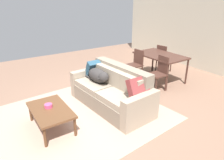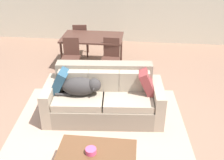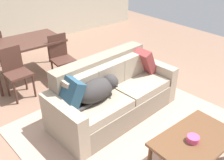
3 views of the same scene
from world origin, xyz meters
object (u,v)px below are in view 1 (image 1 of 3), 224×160
object	(u,v)px
throw_pillow_by_left_arm	(95,69)
dining_chair_far_left	(163,57)
couch	(112,91)
dog_on_left_cushion	(99,76)
coffee_table	(51,111)
throw_pillow_by_right_arm	(139,88)
dining_table	(160,57)
bowl_on_coffee_table	(48,106)
dining_chair_near_left	(136,63)
dining_chair_near_right	(159,72)

from	to	relation	value
throw_pillow_by_left_arm	dining_chair_far_left	size ratio (longest dim) A/B	0.48
couch	dining_chair_far_left	xyz separation A→B (m)	(-0.98, 2.64, 0.14)
dog_on_left_cushion	coffee_table	world-z (taller)	dog_on_left_cushion
dog_on_left_cushion	throw_pillow_by_right_arm	distance (m)	1.13
couch	dining_table	world-z (taller)	couch
bowl_on_coffee_table	dining_chair_near_left	xyz separation A→B (m)	(-0.98, 2.91, 0.05)
coffee_table	bowl_on_coffee_table	distance (m)	0.11
couch	dining_chair_near_left	bearing A→B (deg)	118.26
bowl_on_coffee_table	throw_pillow_by_right_arm	bearing A→B (deg)	65.22
couch	throw_pillow_by_left_arm	size ratio (longest dim) A/B	4.92
throw_pillow_by_left_arm	throw_pillow_by_right_arm	bearing A→B (deg)	4.66
couch	dining_chair_far_left	distance (m)	2.82
dining_chair_near_right	dining_chair_far_left	world-z (taller)	dining_chair_near_right
throw_pillow_by_left_arm	throw_pillow_by_right_arm	size ratio (longest dim) A/B	0.99
dog_on_left_cushion	dining_chair_near_right	size ratio (longest dim) A/B	0.86
dog_on_left_cushion	throw_pillow_by_right_arm	bearing A→B (deg)	7.94
bowl_on_coffee_table	dining_chair_near_right	xyz separation A→B (m)	(-0.08, 2.96, 0.05)
throw_pillow_by_left_arm	throw_pillow_by_right_arm	xyz separation A→B (m)	(1.50, 0.12, 0.00)
throw_pillow_by_right_arm	dining_chair_far_left	distance (m)	3.06
dining_chair_far_left	throw_pillow_by_right_arm	bearing A→B (deg)	116.94
couch	coffee_table	world-z (taller)	couch
throw_pillow_by_left_arm	dog_on_left_cushion	bearing A→B (deg)	-17.25
dog_on_left_cushion	dining_chair_near_right	distance (m)	1.68
couch	dog_on_left_cushion	xyz separation A→B (m)	(-0.36, -0.13, 0.29)
dining_chair_near_right	coffee_table	bearing A→B (deg)	-84.18
couch	throw_pillow_by_right_arm	bearing A→B (deg)	3.96
bowl_on_coffee_table	dining_chair_far_left	xyz separation A→B (m)	(-1.01, 4.08, 0.05)
couch	throw_pillow_by_left_arm	world-z (taller)	couch
coffee_table	dining_chair_far_left	size ratio (longest dim) A/B	1.16
dog_on_left_cushion	throw_pillow_by_left_arm	distance (m)	0.42
throw_pillow_by_right_arm	coffee_table	distance (m)	1.71
dining_chair_near_right	throw_pillow_by_right_arm	bearing A→B (deg)	-57.42
throw_pillow_by_right_arm	couch	bearing A→B (deg)	-171.39
couch	dining_chair_near_left	distance (m)	1.76
throw_pillow_by_left_arm	dining_table	bearing A→B (deg)	84.33
dog_on_left_cushion	dining_chair_near_left	distance (m)	1.72
throw_pillow_by_left_arm	dining_chair_far_left	distance (m)	2.66
dining_table	dining_chair_far_left	xyz separation A→B (m)	(-0.43, 0.60, -0.21)
dining_chair_near_left	dining_chair_far_left	world-z (taller)	dining_chair_near_left
dining_table	throw_pillow_by_left_arm	bearing A→B (deg)	-95.67
coffee_table	dog_on_left_cushion	bearing A→B (deg)	109.18
bowl_on_coffee_table	throw_pillow_by_left_arm	bearing A→B (deg)	118.69
throw_pillow_by_right_arm	dining_chair_near_left	bearing A→B (deg)	141.38
couch	dining_chair_far_left	world-z (taller)	couch
dog_on_left_cushion	dining_chair_far_left	size ratio (longest dim) A/B	0.87
throw_pillow_by_right_arm	throw_pillow_by_left_arm	bearing A→B (deg)	-175.34
bowl_on_coffee_table	dining_chair_near_right	distance (m)	2.96
coffee_table	dining_chair_near_left	bearing A→B (deg)	109.85
coffee_table	bowl_on_coffee_table	xyz separation A→B (m)	(-0.07, -0.01, 0.08)
dining_table	dog_on_left_cushion	bearing A→B (deg)	-84.84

